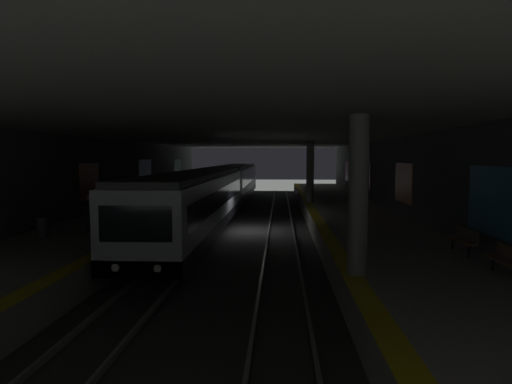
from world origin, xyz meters
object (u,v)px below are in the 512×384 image
bench_right_near (120,200)px  trash_bin (42,227)px  person_boarding (186,185)px  person_waiting_near (151,196)px  bench_left_mid (463,238)px  bench_left_near (508,259)px  pillar_near (358,196)px  pillar_far (310,172)px  bench_right_mid (147,192)px  metro_train (222,189)px  person_standing_far (136,200)px  suitcase_rolling (358,218)px  person_walking_mid (89,212)px

bench_right_near → trash_bin: bearing=-176.1°
person_boarding → person_waiting_near: bearing=-179.2°
bench_left_mid → bench_left_near: bearing=180.0°
pillar_near → pillar_far: bearing=0.0°
bench_right_mid → person_waiting_near: 7.63m
person_waiting_near → trash_bin: size_ratio=1.98×
trash_bin → bench_left_mid: bearing=-97.4°
metro_train → person_standing_far: size_ratio=24.60×
bench_right_near → person_boarding: 10.26m
pillar_near → suitcase_rolling: bearing=-10.1°
bench_left_mid → person_waiting_near: size_ratio=1.01×
metro_train → person_walking_mid: metro_train is taller
person_waiting_near → person_standing_far: bearing=176.4°
pillar_far → person_waiting_near: pillar_far is taller
bench_left_near → person_standing_far: size_ratio=1.06×
metro_train → bench_left_near: metro_train is taller
bench_left_near → bench_left_mid: (3.01, 0.00, 0.00)m
metro_train → bench_right_near: metro_train is taller
bench_left_near → person_waiting_near: bearing=44.7°
metro_train → person_standing_far: bearing=152.5°
bench_left_mid → bench_right_near: (12.94, 17.07, 0.00)m
metro_train → person_waiting_near: bearing=144.1°
pillar_far → metro_train: bearing=88.2°
person_standing_far → trash_bin: person_standing_far is taller
pillar_near → bench_left_mid: pillar_near is taller
bench_right_near → person_standing_far: size_ratio=1.06×
person_standing_far → trash_bin: (-7.28, 1.58, -0.44)m
person_walking_mid → bench_left_mid: bearing=-104.0°
bench_left_mid → suitcase_rolling: (6.30, 2.53, -0.16)m
metro_train → trash_bin: (-15.00, 5.60, -0.55)m
trash_bin → pillar_near: bearing=-112.7°
pillar_far → suitcase_rolling: size_ratio=4.47×
pillar_far → person_boarding: bearing=60.3°
bench_right_mid → suitcase_rolling: bearing=-131.1°
bench_left_mid → person_boarding: size_ratio=1.04×
bench_left_near → person_boarding: size_ratio=1.04×
metro_train → person_standing_far: 8.71m
metro_train → bench_right_near: (-4.17, 6.33, -0.45)m
person_standing_far → metro_train: bearing=-27.5°
bench_left_mid → person_walking_mid: size_ratio=1.04×
person_walking_mid → trash_bin: (-1.64, 1.30, -0.46)m
metro_train → bench_left_near: bearing=-151.9°
bench_right_near → person_walking_mid: bearing=-167.5°
bench_left_near → suitcase_rolling: bearing=15.2°
person_walking_mid → suitcase_rolling: size_ratio=1.61×
bench_right_mid → suitcase_rolling: (-12.68, -14.54, -0.16)m
metro_train → bench_left_mid: 20.21m
pillar_far → bench_right_near: 13.59m
bench_right_near → person_waiting_near: size_ratio=1.01×
pillar_far → trash_bin: 19.23m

